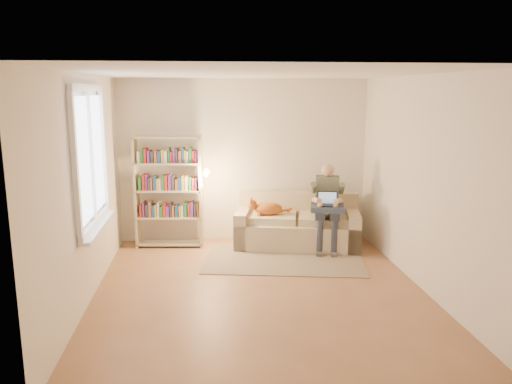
{
  "coord_description": "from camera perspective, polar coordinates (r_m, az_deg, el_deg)",
  "views": [
    {
      "loc": [
        -0.64,
        -5.75,
        2.4
      ],
      "look_at": [
        0.06,
        1.0,
        1.03
      ],
      "focal_mm": 35.0,
      "sensor_mm": 36.0,
      "label": 1
    }
  ],
  "objects": [
    {
      "name": "floor",
      "position": [
        6.27,
        0.41,
        -11.07
      ],
      "size": [
        4.5,
        4.5,
        0.0
      ],
      "primitive_type": "plane",
      "color": "brown",
      "rests_on": "ground"
    },
    {
      "name": "sofa",
      "position": [
        7.92,
        4.74,
        -4.02
      ],
      "size": [
        2.04,
        1.23,
        0.81
      ],
      "rotation": [
        0.0,
        0.0,
        -0.21
      ],
      "color": "tan",
      "rests_on": "floor"
    },
    {
      "name": "person",
      "position": [
        7.67,
        8.14,
        -1.11
      ],
      "size": [
        0.45,
        0.62,
        1.32
      ],
      "rotation": [
        0.0,
        0.0,
        -0.21
      ],
      "color": "#626955",
      "rests_on": "sofa"
    },
    {
      "name": "window",
      "position": [
        6.18,
        -18.04,
        1.33
      ],
      "size": [
        0.12,
        1.52,
        1.69
      ],
      "color": "white",
      "rests_on": "wall_left"
    },
    {
      "name": "wall_back",
      "position": [
        8.11,
        -1.34,
        3.64
      ],
      "size": [
        4.0,
        0.02,
        2.6
      ],
      "primitive_type": "cube",
      "color": "silver",
      "rests_on": "floor"
    },
    {
      "name": "wall_right",
      "position": [
        6.43,
        18.44,
        0.99
      ],
      "size": [
        0.02,
        4.5,
        2.6
      ],
      "primitive_type": "cube",
      "color": "silver",
      "rests_on": "floor"
    },
    {
      "name": "bookshelf",
      "position": [
        7.81,
        -9.95,
        0.67
      ],
      "size": [
        1.15,
        0.43,
        1.74
      ],
      "rotation": [
        0.0,
        0.0,
        -0.1
      ],
      "color": "#BCB48E",
      "rests_on": "floor"
    },
    {
      "name": "cat",
      "position": [
        7.74,
        1.33,
        -1.85
      ],
      "size": [
        0.68,
        0.32,
        0.24
      ],
      "rotation": [
        0.0,
        0.0,
        -0.21
      ],
      "color": "orange",
      "rests_on": "sofa"
    },
    {
      "name": "ceiling",
      "position": [
        5.79,
        0.44,
        13.41
      ],
      "size": [
        4.0,
        4.5,
        0.02
      ],
      "primitive_type": "cube",
      "color": "white",
      "rests_on": "wall_back"
    },
    {
      "name": "wall_front",
      "position": [
        3.73,
        4.27,
        -5.77
      ],
      "size": [
        4.0,
        0.02,
        2.6
      ],
      "primitive_type": "cube",
      "color": "silver",
      "rests_on": "floor"
    },
    {
      "name": "wall_left",
      "position": [
        6.01,
        -18.88,
        0.27
      ],
      "size": [
        0.02,
        4.5,
        2.6
      ],
      "primitive_type": "cube",
      "color": "silver",
      "rests_on": "floor"
    },
    {
      "name": "blanket",
      "position": [
        7.57,
        7.75,
        -1.78
      ],
      "size": [
        0.57,
        0.5,
        0.08
      ],
      "primitive_type": "cube",
      "rotation": [
        0.0,
        0.0,
        -0.21
      ],
      "color": "#2C3A4E",
      "rests_on": "person"
    },
    {
      "name": "rug",
      "position": [
        7.31,
        3.24,
        -7.7
      ],
      "size": [
        2.46,
        1.7,
        0.01
      ],
      "primitive_type": "cube",
      "rotation": [
        0.0,
        0.0,
        -0.17
      ],
      "color": "#80715D",
      "rests_on": "floor"
    },
    {
      "name": "laptop",
      "position": [
        7.56,
        7.77,
        -1.1
      ],
      "size": [
        0.34,
        0.29,
        0.26
      ],
      "rotation": [
        0.0,
        0.0,
        -0.21
      ],
      "color": "black",
      "rests_on": "blanket"
    }
  ]
}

